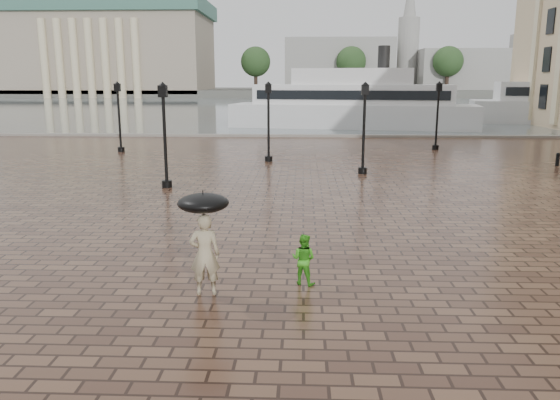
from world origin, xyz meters
name	(u,v)px	position (x,y,z in m)	size (l,w,h in m)	color
ground	(303,263)	(0.00, 0.00, 0.00)	(300.00, 300.00, 0.00)	#39231A
harbour_water	(303,105)	(0.00, 92.00, 0.00)	(240.00, 240.00, 0.00)	#40494E
quay_edge	(303,137)	(0.00, 32.00, 0.00)	(80.00, 0.60, 0.30)	slate
far_shore	(303,92)	(0.00, 160.00, 1.00)	(300.00, 60.00, 2.00)	#4C4C47
museum	(109,47)	(-55.00, 144.61, 13.91)	(57.00, 32.50, 26.00)	gray
distant_skyline	(471,63)	(48.14, 150.00, 9.45)	(102.50, 22.00, 33.00)	gray
far_trees	(303,62)	(0.00, 138.00, 9.42)	(188.00, 8.00, 13.50)	#2D2119
street_lamps	(275,122)	(-1.60, 17.60, 2.33)	(21.44, 14.44, 4.40)	black
adult_pedestrian	(205,254)	(-2.15, -2.13, 0.91)	(0.66, 0.44, 1.82)	tan
child_pedestrian	(304,259)	(0.00, -1.42, 0.59)	(0.58, 0.45, 1.19)	green
ferry_near	(353,104)	(4.87, 41.31, 2.35)	(24.48, 9.95, 7.82)	silver
umbrella	(203,203)	(-2.15, -2.13, 2.06)	(1.10, 1.10, 1.18)	black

